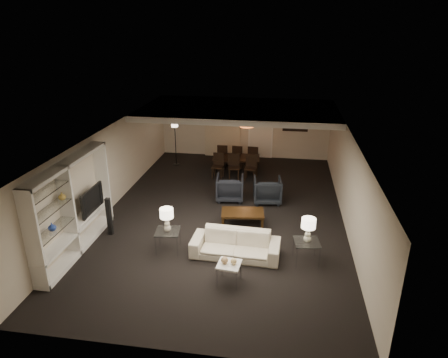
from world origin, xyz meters
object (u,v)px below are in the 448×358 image
chair_fm (238,156)px  marble_table (229,273)px  sofa (235,245)px  pendant_light (247,124)px  chair_fl (223,155)px  side_table_left (168,241)px  chair_nr (250,168)px  table_lamp_left (167,220)px  floor_speaker (109,216)px  chair_nl (218,166)px  television (88,200)px  vase_blue (52,227)px  armchair_right (267,190)px  chair_nm (234,167)px  dining_table (236,165)px  floor_lamp (175,143)px  chair_fr (253,157)px  coffee_table (243,219)px  table_lamp_right (308,230)px  armchair_left (230,188)px  vase_amber (62,196)px  side_table_right (306,252)px

chair_fm → marble_table: bearing=101.2°
sofa → marble_table: bearing=-87.4°
pendant_light → marble_table: (0.34, -6.89, -1.67)m
chair_fl → side_table_left: bearing=87.5°
chair_fm → chair_nr: bearing=120.6°
table_lamp_left → chair_fm: table_lamp_left is taller
floor_speaker → chair_fm: floor_speaker is taller
table_lamp_left → chair_nl: (0.39, 5.12, -0.40)m
television → vase_blue: bearing=178.9°
armchair_right → chair_nm: chair_nm is taller
side_table_left → television: 2.39m
armchair_right → dining_table: 2.80m
pendant_light → armchair_right: size_ratio=0.59×
vase_blue → chair_nr: size_ratio=0.21×
armchair_right → floor_lamp: size_ratio=0.49×
chair_fr → coffee_table: bearing=94.8°
marble_table → vase_blue: size_ratio=2.60×
table_lamp_left → chair_fm: 6.51m
table_lamp_right → chair_nr: size_ratio=0.67×
table_lamp_right → dining_table: bearing=112.7°
armchair_right → vase_blue: size_ratio=4.65×
coffee_table → side_table_left: side_table_left is taller
chair_nr → pendant_light: bearing=113.5°
pendant_light → sofa: bearing=-86.7°
armchair_left → chair_fr: bearing=-104.6°
table_lamp_left → side_table_left: bearing=0.0°
pendant_light → vase_amber: 7.43m
side_table_left → table_lamp_left: table_lamp_left is taller
sofa → vase_amber: (-3.95, -0.70, 1.34)m
dining_table → chair_nl: (-0.60, -0.65, 0.15)m
television → floor_lamp: 5.97m
table_lamp_right → chair_nm: (-2.41, 5.12, -0.40)m
sofa → chair_nm: size_ratio=2.36×
side_table_right → chair_nr: chair_nr is taller
table_lamp_left → chair_nm: table_lamp_left is taller
dining_table → table_lamp_right: bearing=-71.3°
sofa → coffee_table: size_ratio=1.82×
sofa → chair_fr: bearing=93.5°
coffee_table → chair_fl: 5.00m
coffee_table → vase_blue: bearing=-144.1°
dining_table → chair_fm: size_ratio=1.92×
table_lamp_right → vase_blue: 5.79m
chair_fm → floor_lamp: 2.53m
sofa → chair_nr: size_ratio=2.36×
television → chair_nl: size_ratio=1.23×
armchair_right → floor_speaker: (-4.08, -2.73, 0.13)m
sofa → table_lamp_left: bearing=-177.4°
chair_nl → chair_nm: same height
table_lamp_right → floor_speaker: (-5.18, 0.57, -0.33)m
armchair_left → vase_amber: size_ratio=4.82×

